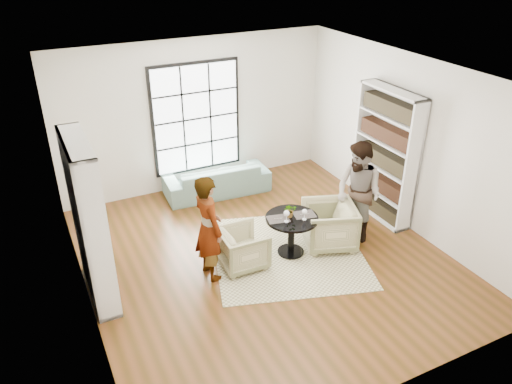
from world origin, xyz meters
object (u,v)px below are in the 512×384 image
armchair_right (329,225)px  flower_centerpiece (290,211)px  wine_glass_left (287,214)px  sofa (217,179)px  person_right (359,192)px  person_left (209,228)px  armchair_left (243,248)px  pedestal_table (292,227)px  wine_glass_right (305,212)px

armchair_right → flower_centerpiece: 0.82m
wine_glass_left → flower_centerpiece: size_ratio=0.92×
sofa → person_right: size_ratio=1.19×
person_left → person_right: 2.64m
person_right → armchair_right: bearing=-102.3°
wine_glass_left → flower_centerpiece: flower_centerpiece is taller
armchair_left → flower_centerpiece: flower_centerpiece is taller
sofa → flower_centerpiece: 2.55m
sofa → armchair_right: (0.95, -2.60, 0.08)m
pedestal_table → person_left: bearing=178.1°
flower_centerpiece → person_left: bearing=179.7°
sofa → flower_centerpiece: flower_centerpiece is taller
person_left → flower_centerpiece: size_ratio=7.66×
sofa → person_right: (1.50, -2.60, 0.57)m
wine_glass_left → wine_glass_right: size_ratio=1.09×
pedestal_table → armchair_right: 0.70m
sofa → armchair_left: (-0.58, -2.49, 0.02)m
pedestal_table → flower_centerpiece: bearing=115.4°
person_right → wine_glass_left: 1.38m
pedestal_table → wine_glass_left: size_ratio=4.20×
sofa → armchair_left: armchair_left is taller
armchair_right → person_right: size_ratio=0.48×
armchair_right → wine_glass_right: (-0.54, -0.08, 0.43)m
armchair_left → person_left: 0.76m
pedestal_table → wine_glass_left: wine_glass_left is taller
pedestal_table → armchair_left: size_ratio=1.20×
armchair_right → wine_glass_left: size_ratio=4.13×
armchair_left → wine_glass_left: 0.88m
person_left → person_right: (2.63, -0.11, 0.03)m
armchair_left → armchair_right: bearing=-93.2°
person_left → wine_glass_left: 1.26m
sofa → wine_glass_left: size_ratio=10.24×
pedestal_table → wine_glass_left: (-0.15, -0.08, 0.33)m
pedestal_table → person_right: (1.23, -0.07, 0.38)m
pedestal_table → person_left: 1.44m
pedestal_table → wine_glass_right: size_ratio=4.59×
sofa → armchair_right: armchair_right is taller
person_right → wine_glass_right: person_right is taller
pedestal_table → person_left: size_ratio=0.50×
wine_glass_left → wine_glass_right: wine_glass_left is taller
wine_glass_left → wine_glass_right: bearing=-13.0°
armchair_left → wine_glass_right: (0.99, -0.19, 0.49)m
person_right → wine_glass_left: bearing=-101.9°
armchair_right → person_left: bearing=-73.2°
wine_glass_left → person_right: bearing=0.4°
person_left → wine_glass_left: bearing=-101.4°
armchair_right → flower_centerpiece: bearing=-78.6°
sofa → armchair_left: 2.55m
pedestal_table → person_right: bearing=-3.1°
armchair_right → armchair_left: bearing=-74.3°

